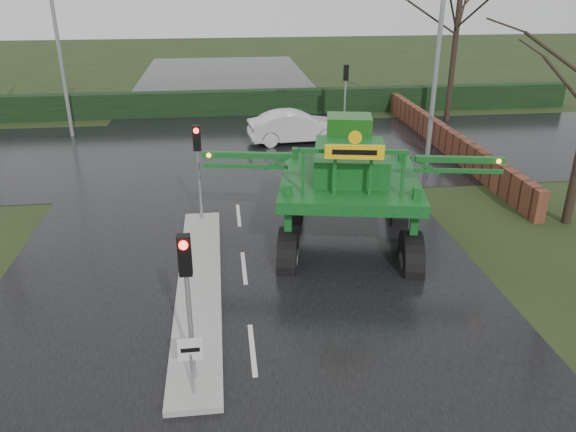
{
  "coord_description": "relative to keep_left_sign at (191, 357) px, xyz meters",
  "views": [
    {
      "loc": [
        -0.48,
        -10.83,
        8.11
      ],
      "look_at": [
        1.23,
        3.18,
        2.0
      ],
      "focal_mm": 35.0,
      "sensor_mm": 36.0,
      "label": 1
    }
  ],
  "objects": [
    {
      "name": "tree_right_far",
      "position": [
        14.3,
        22.5,
        5.44
      ],
      "size": [
        7.0,
        7.0,
        12.05
      ],
      "color": "black",
      "rests_on": "ground"
    },
    {
      "name": "median_island",
      "position": [
        0.0,
        4.5,
        -0.97
      ],
      "size": [
        1.2,
        10.0,
        0.16
      ],
      "primitive_type": "cube",
      "color": "gray",
      "rests_on": "ground"
    },
    {
      "name": "ground",
      "position": [
        1.3,
        1.5,
        -1.06
      ],
      "size": [
        140.0,
        140.0,
        0.0
      ],
      "primitive_type": "plane",
      "color": "black",
      "rests_on": "ground"
    },
    {
      "name": "road_main",
      "position": [
        1.3,
        11.5,
        -1.05
      ],
      "size": [
        14.0,
        80.0,
        0.02
      ],
      "primitive_type": "cube",
      "color": "black",
      "rests_on": "ground"
    },
    {
      "name": "traffic_signal_near",
      "position": [
        0.0,
        0.49,
        1.53
      ],
      "size": [
        0.26,
        0.33,
        3.52
      ],
      "color": "gray",
      "rests_on": "ground"
    },
    {
      "name": "road_cross",
      "position": [
        1.3,
        17.5,
        -1.05
      ],
      "size": [
        80.0,
        12.0,
        0.02
      ],
      "primitive_type": "cube",
      "color": "black",
      "rests_on": "ground"
    },
    {
      "name": "traffic_signal_far",
      "position": [
        7.8,
        21.51,
        1.53
      ],
      "size": [
        0.26,
        0.33,
        3.52
      ],
      "rotation": [
        0.0,
        0.0,
        3.14
      ],
      "color": "gray",
      "rests_on": "ground"
    },
    {
      "name": "white_sedan",
      "position": [
        4.66,
        18.86,
        -1.06
      ],
      "size": [
        5.05,
        2.18,
        1.62
      ],
      "primitive_type": "imported",
      "rotation": [
        0.0,
        0.0,
        1.67
      ],
      "color": "silver",
      "rests_on": "ground"
    },
    {
      "name": "street_light_right",
      "position": [
        9.49,
        13.5,
        4.93
      ],
      "size": [
        3.85,
        0.3,
        10.0
      ],
      "color": "gray",
      "rests_on": "ground"
    },
    {
      "name": "street_light_left_far",
      "position": [
        -6.89,
        21.5,
        4.93
      ],
      "size": [
        3.85,
        0.3,
        10.0
      ],
      "color": "gray",
      "rests_on": "ground"
    },
    {
      "name": "traffic_signal_mid",
      "position": [
        0.0,
        8.99,
        1.53
      ],
      "size": [
        0.26,
        0.33,
        3.52
      ],
      "color": "gray",
      "rests_on": "ground"
    },
    {
      "name": "crop_sprayer",
      "position": [
        2.72,
        6.1,
        1.4
      ],
      "size": [
        9.17,
        6.49,
        5.2
      ],
      "rotation": [
        0.0,
        0.0,
        -0.19
      ],
      "color": "black",
      "rests_on": "ground"
    },
    {
      "name": "keep_left_sign",
      "position": [
        0.0,
        0.0,
        0.0
      ],
      "size": [
        0.5,
        0.07,
        1.35
      ],
      "color": "gray",
      "rests_on": "ground"
    },
    {
      "name": "brick_wall",
      "position": [
        11.8,
        17.5,
        -0.46
      ],
      "size": [
        0.4,
        20.0,
        1.2
      ],
      "primitive_type": "cube",
      "color": "#592D1E",
      "rests_on": "ground"
    },
    {
      "name": "hedge_row",
      "position": [
        1.3,
        25.5,
        -0.31
      ],
      "size": [
        44.0,
        0.9,
        1.5
      ],
      "primitive_type": "cube",
      "color": "black",
      "rests_on": "ground"
    }
  ]
}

